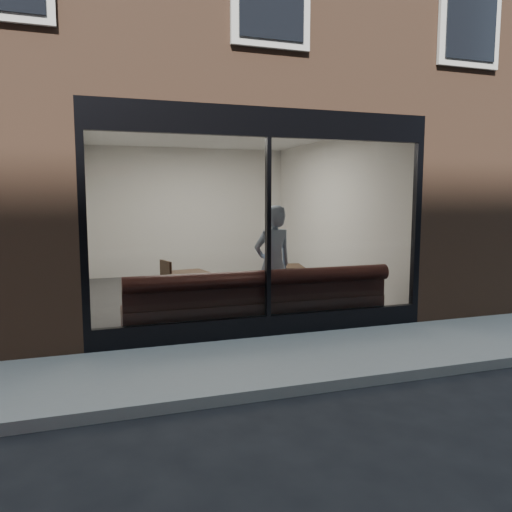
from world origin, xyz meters
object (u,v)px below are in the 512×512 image
object	(u,v)px
person	(273,265)
cafe_table_right	(285,267)
cafe_chair_right	(267,290)
cafe_chair_left	(156,305)
banquette	(259,314)
cafe_table_left	(188,273)

from	to	relation	value
person	cafe_table_right	world-z (taller)	person
person	cafe_table_right	size ratio (longest dim) A/B	2.88
cafe_table_right	cafe_chair_right	xyz separation A→B (m)	(-0.15, 0.48, -0.50)
cafe_chair_left	banquette	bearing A→B (deg)	126.55
cafe_table_right	cafe_table_left	bearing A→B (deg)	-173.71
person	banquette	bearing A→B (deg)	27.85
banquette	cafe_table_left	world-z (taller)	cafe_table_left
banquette	person	size ratio (longest dim) A/B	2.16
banquette	cafe_chair_right	bearing A→B (deg)	66.40
cafe_table_right	cafe_chair_right	size ratio (longest dim) A/B	1.39
banquette	cafe_table_left	bearing A→B (deg)	129.83
cafe_table_left	cafe_chair_left	xyz separation A→B (m)	(-0.53, 0.07, -0.50)
cafe_table_left	cafe_table_right	size ratio (longest dim) A/B	0.99
cafe_table_left	cafe_table_right	xyz separation A→B (m)	(1.78, 0.20, 0.00)
banquette	person	xyz separation A→B (m)	(0.34, 0.31, 0.70)
banquette	cafe_table_right	bearing A→B (deg)	53.88
banquette	person	distance (m)	0.84
cafe_table_right	cafe_chair_right	world-z (taller)	cafe_table_right
banquette	cafe_chair_right	size ratio (longest dim) A/B	8.61
banquette	cafe_chair_right	distance (m)	1.88
banquette	cafe_chair_right	world-z (taller)	banquette
person	cafe_table_left	distance (m)	1.43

